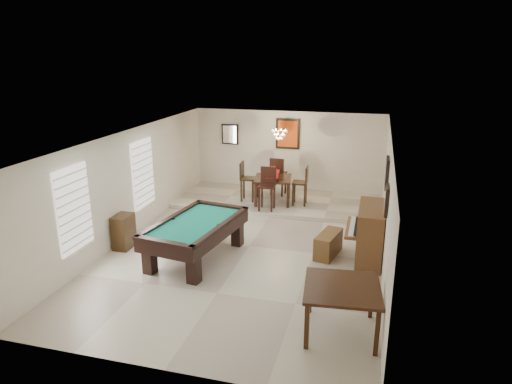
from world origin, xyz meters
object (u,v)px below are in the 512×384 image
at_px(pool_table, 196,240).
at_px(chandelier, 279,131).
at_px(dining_chair_north, 279,176).
at_px(piano_bench, 328,244).
at_px(apothecary_chest, 124,232).
at_px(upright_piano, 363,233).
at_px(flower_vase, 273,170).
at_px(dining_chair_east, 300,186).
at_px(dining_table, 273,188).
at_px(dining_chair_west, 248,182).
at_px(square_table, 341,309).
at_px(dining_chair_south, 267,189).

bearing_deg(pool_table, chandelier, 85.45).
distance_m(dining_chair_north, chandelier, 1.59).
relative_size(piano_bench, apothecary_chest, 1.18).
distance_m(upright_piano, flower_vase, 4.04).
bearing_deg(flower_vase, upright_piano, -47.89).
xyz_separation_m(dining_chair_east, chandelier, (-0.67, 0.23, 1.51)).
relative_size(dining_chair_north, chandelier, 1.97).
bearing_deg(dining_table, dining_chair_north, 90.45).
bearing_deg(apothecary_chest, dining_chair_west, 63.16).
bearing_deg(upright_piano, pool_table, -165.77).
distance_m(square_table, apothecary_chest, 5.53).
relative_size(pool_table, piano_bench, 2.67).
bearing_deg(flower_vase, chandelier, 64.10).
relative_size(upright_piano, dining_chair_east, 1.29).
height_order(upright_piano, dining_chair_north, dining_chair_north).
bearing_deg(dining_chair_south, piano_bench, -50.03).
xyz_separation_m(piano_bench, dining_chair_south, (-1.97, 2.28, 0.45)).
distance_m(pool_table, dining_chair_west, 3.88).
xyz_separation_m(dining_table, flower_vase, (0.00, 0.00, 0.55)).
xyz_separation_m(apothecary_chest, dining_chair_east, (3.45, 3.79, 0.29)).
xyz_separation_m(dining_table, dining_chair_east, (0.79, 0.01, 0.13)).
height_order(pool_table, chandelier, chandelier).
bearing_deg(square_table, piano_bench, 100.12).
height_order(piano_bench, dining_table, dining_table).
height_order(dining_chair_north, dining_chair_east, dining_chair_north).
height_order(square_table, chandelier, chandelier).
height_order(dining_chair_west, chandelier, chandelier).
height_order(dining_table, dining_chair_north, dining_chair_north).
distance_m(pool_table, dining_table, 3.96).
height_order(upright_piano, dining_chair_south, dining_chair_south).
relative_size(flower_vase, dining_chair_south, 0.20).
bearing_deg(flower_vase, dining_table, 180.00).
relative_size(square_table, dining_chair_north, 1.01).
xyz_separation_m(pool_table, dining_table, (0.83, 3.87, 0.14)).
bearing_deg(dining_chair_east, chandelier, -112.18).
bearing_deg(piano_bench, dining_chair_east, 111.31).
xyz_separation_m(piano_bench, dining_chair_west, (-2.70, 2.97, 0.44)).
bearing_deg(dining_chair_south, upright_piano, -41.01).
distance_m(dining_table, dining_chair_west, 0.76).
bearing_deg(dining_table, chandelier, 64.10).
height_order(dining_table, chandelier, chandelier).
relative_size(dining_table, dining_chair_north, 0.89).
relative_size(pool_table, chandelier, 4.17).
height_order(piano_bench, dining_chair_west, dining_chair_west).
bearing_deg(piano_bench, pool_table, -162.06).
xyz_separation_m(upright_piano, dining_chair_north, (-2.69, 3.77, 0.10)).
bearing_deg(pool_table, dining_chair_west, 97.21).
bearing_deg(dining_chair_south, dining_chair_east, 39.99).
bearing_deg(dining_table, dining_chair_west, 179.57).
bearing_deg(flower_vase, dining_chair_north, 90.45).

